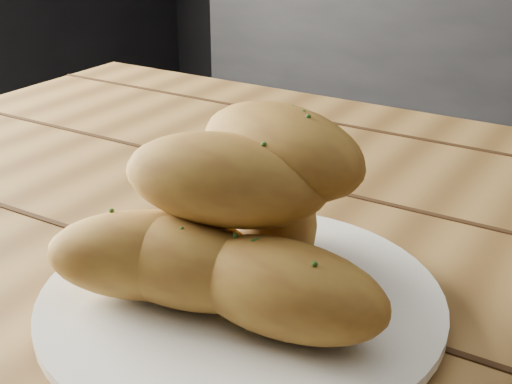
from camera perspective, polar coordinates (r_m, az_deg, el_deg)
name	(u,v)px	position (r m, az deg, el deg)	size (l,w,h in m)	color
table	(416,375)	(0.66, 12.72, -14.11)	(1.42, 0.82, 0.75)	olive
plate	(241,303)	(0.52, -1.17, -8.90)	(0.29, 0.29, 0.02)	white
bread_rolls	(230,227)	(0.49, -2.09, -2.84)	(0.25, 0.23, 0.13)	#A97F2E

